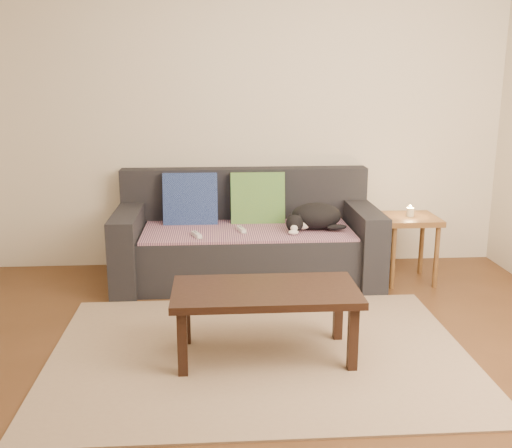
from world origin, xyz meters
name	(u,v)px	position (x,y,z in m)	size (l,w,h in m)	color
ground	(262,366)	(0.00, 0.00, 0.00)	(4.50, 4.50, 0.00)	brown
back_wall	(244,116)	(0.00, 2.00, 1.30)	(4.50, 0.04, 2.60)	beige
sofa	(247,242)	(0.00, 1.57, 0.31)	(2.10, 0.94, 0.87)	#232328
throw_blanket	(247,230)	(0.00, 1.48, 0.43)	(1.66, 0.74, 0.02)	#44294D
cushion_navy	(190,200)	(-0.46, 1.74, 0.63)	(0.45, 0.11, 0.45)	navy
cushion_green	(258,199)	(0.10, 1.74, 0.63)	(0.45, 0.11, 0.45)	#0D544F
cat	(314,217)	(0.53, 1.44, 0.54)	(0.49, 0.36, 0.21)	black
wii_remote_a	(197,235)	(-0.40, 1.27, 0.46)	(0.15, 0.04, 0.03)	white
wii_remote_b	(241,229)	(-0.05, 1.41, 0.46)	(0.15, 0.04, 0.03)	white
side_table	(409,228)	(1.30, 1.40, 0.45)	(0.43, 0.43, 0.54)	brown
candle	(410,212)	(1.30, 1.40, 0.58)	(0.06, 0.06, 0.09)	beige
rug	(260,353)	(0.00, 0.15, 0.01)	(2.50, 1.80, 0.01)	tan
coffee_table	(265,297)	(0.03, 0.11, 0.38)	(1.08, 0.54, 0.43)	black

